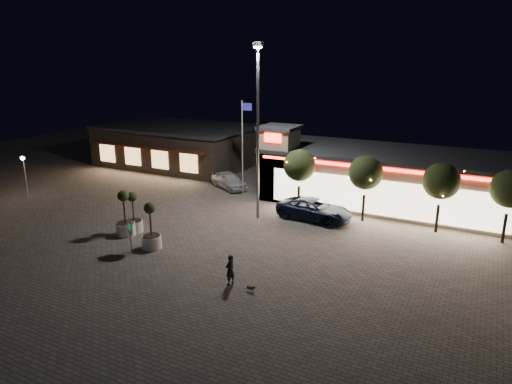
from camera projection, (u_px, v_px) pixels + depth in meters
The scene contains 18 objects.
ground at pixel (168, 252), 27.62m from camera, with size 90.00×90.00×0.00m, color #6E6259.
retail_building at pixel (386, 177), 36.33m from camera, with size 20.40×8.40×6.10m.
restaurant_building at pixel (178, 145), 50.20m from camera, with size 16.40×11.00×4.30m.
floodlight_pole at pixel (258, 123), 31.59m from camera, with size 0.60×0.40×12.38m.
flagpole at pixel (243, 140), 38.21m from camera, with size 0.95×0.10×8.00m.
lamp_post_west at pixel (24, 168), 38.23m from camera, with size 0.36×0.36×3.48m.
string_tree_a at pixel (300, 166), 34.25m from camera, with size 2.42×2.42×4.79m.
string_tree_b at pixel (366, 173), 32.06m from camera, with size 2.42×2.42×4.79m.
string_tree_c at pixel (441, 181), 29.86m from camera, with size 2.42×2.42×4.79m.
string_tree_d at pixel (511, 189), 28.11m from camera, with size 2.42×2.42×4.79m.
pickup_truck at pixel (314, 209), 33.09m from camera, with size 2.53×5.48×1.52m, color black.
white_sedan at pixel (229, 180), 41.09m from camera, with size 1.74×4.33×1.48m, color silver.
pedestrian at pixel (230, 270), 23.53m from camera, with size 0.59×0.39×1.63m, color black.
dog at pixel (251, 287), 22.91m from camera, with size 0.45×0.18×0.24m.
planter_left at pixel (134, 219), 30.71m from camera, with size 1.14×1.14×2.81m.
planter_mid at pixel (125, 221), 30.10m from camera, with size 1.25×1.25×3.09m.
planter_right at pixel (151, 234), 28.03m from camera, with size 1.20×1.20×2.95m.
valet_sign at pixel (130, 230), 27.39m from camera, with size 0.64×0.31×2.02m.
Camera 1 is at (16.36, -20.23, 11.30)m, focal length 32.00 mm.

